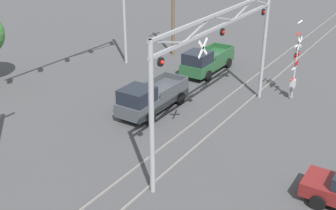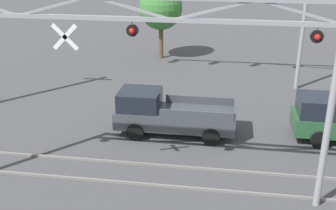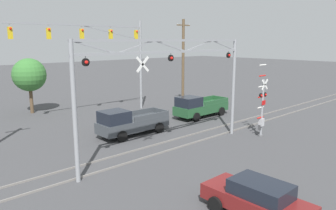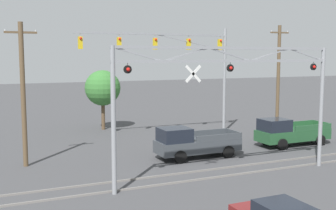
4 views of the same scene
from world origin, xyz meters
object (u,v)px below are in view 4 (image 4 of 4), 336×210
Objects in this scene: crossing_gantry at (230,87)px; pickup_truck_following at (289,132)px; traffic_signal_span at (188,58)px; utility_pole_right at (278,78)px; pickup_truck_lead at (193,143)px; utility_pole_left at (23,93)px; background_tree_beyond_span at (103,88)px.

pickup_truck_following is (8.46, 5.26, -3.91)m from crossing_gantry.
crossing_gantry is at bearing -106.74° from traffic_signal_span.
utility_pole_right reaches higher than traffic_signal_span.
traffic_signal_span is 9.44m from pickup_truck_lead.
crossing_gantry is 11.84m from utility_pole_left.
crossing_gantry is 1.52× the size of utility_pole_left.
utility_pole_right is (11.07, 9.90, -0.25)m from crossing_gantry.
pickup_truck_following is (4.87, -6.68, -5.30)m from traffic_signal_span.
utility_pole_right is at bearing 25.53° from pickup_truck_lead.
background_tree_beyond_span is (7.52, 10.29, -0.68)m from utility_pole_left.
traffic_signal_span is 2.33× the size of pickup_truck_lead.
pickup_truck_following is at bearing 3.25° from pickup_truck_lead.
pickup_truck_lead is 13.00m from background_tree_beyond_span.
traffic_signal_span reaches higher than utility_pole_left.
traffic_signal_span is 2.30× the size of pickup_truck_following.
background_tree_beyond_span is at bearing 100.95° from pickup_truck_lead.
crossing_gantry is 2.44× the size of background_tree_beyond_span.
utility_pole_right is (10.66, 5.09, 3.67)m from pickup_truck_lead.
background_tree_beyond_span is at bearing 53.82° from utility_pole_left.
pickup_truck_following is at bearing -5.52° from utility_pole_left.
pickup_truck_lead and pickup_truck_following have the same top height.
pickup_truck_lead is 8.07m from pickup_truck_following.
utility_pole_right is at bearing 41.80° from crossing_gantry.
utility_pole_right is (20.60, 2.90, 0.30)m from utility_pole_left.
utility_pole_left is 20.81m from utility_pole_right.
crossing_gantry is 1.00× the size of traffic_signal_span.
utility_pole_left is at bearing 143.73° from crossing_gantry.
traffic_signal_span reaches higher than crossing_gantry.
background_tree_beyond_span is (-2.41, 12.48, 2.69)m from pickup_truck_lead.
utility_pole_left is at bearing -159.37° from traffic_signal_span.
pickup_truck_following is 16.17m from background_tree_beyond_span.
background_tree_beyond_span reaches higher than pickup_truck_lead.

